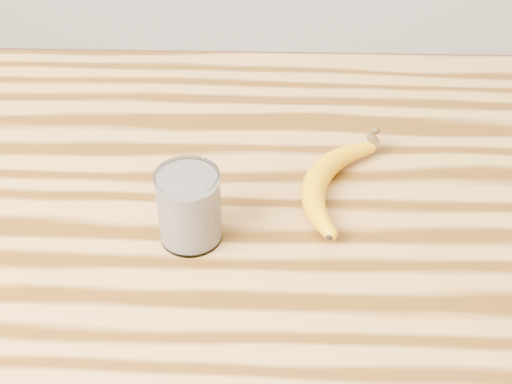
{
  "coord_description": "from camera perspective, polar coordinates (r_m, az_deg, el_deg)",
  "views": [
    {
      "loc": [
        -0.16,
        -0.59,
        1.46
      ],
      "look_at": [
        -0.18,
        0.03,
        0.93
      ],
      "focal_mm": 50.0,
      "sensor_mm": 36.0,
      "label": 1
    }
  ],
  "objects": [
    {
      "name": "table",
      "position": [
        0.92,
        11.24,
        -9.04
      ],
      "size": [
        1.2,
        0.8,
        0.9
      ],
      "color": "#AF7C38",
      "rests_on": "ground"
    },
    {
      "name": "smoothie_glass",
      "position": [
        0.78,
        -5.37,
        -1.2
      ],
      "size": [
        0.07,
        0.07,
        0.09
      ],
      "color": "white",
      "rests_on": "table"
    },
    {
      "name": "banana",
      "position": [
        0.86,
        4.87,
        1.05
      ],
      "size": [
        0.17,
        0.27,
        0.03
      ],
      "primitive_type": null,
      "rotation": [
        0.0,
        0.0,
        -0.35
      ],
      "color": "#DB9707",
      "rests_on": "table"
    }
  ]
}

